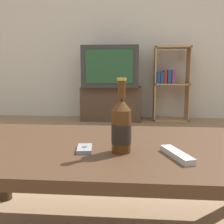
{
  "coord_description": "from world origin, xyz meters",
  "views": [
    {
      "loc": [
        0.09,
        -1.02,
        0.71
      ],
      "look_at": [
        -0.01,
        0.2,
        0.52
      ],
      "focal_mm": 42.0,
      "sensor_mm": 36.0,
      "label": 1
    }
  ],
  "objects_px": {
    "tv_stand": "(111,103)",
    "cell_phone": "(85,149)",
    "television": "(111,67)",
    "beer_bottle": "(121,126)",
    "bookshelf": "(170,82)",
    "remote_control": "(177,155)"
  },
  "relations": [
    {
      "from": "tv_stand",
      "to": "bookshelf",
      "type": "relative_size",
      "value": 0.81
    },
    {
      "from": "tv_stand",
      "to": "remote_control",
      "type": "xyz_separation_m",
      "value": [
        0.47,
        -2.9,
        0.18
      ]
    },
    {
      "from": "cell_phone",
      "to": "remote_control",
      "type": "relative_size",
      "value": 0.58
    },
    {
      "from": "cell_phone",
      "to": "bookshelf",
      "type": "bearing_deg",
      "value": 69.24
    },
    {
      "from": "tv_stand",
      "to": "cell_phone",
      "type": "relative_size",
      "value": 8.04
    },
    {
      "from": "television",
      "to": "cell_phone",
      "type": "relative_size",
      "value": 7.29
    },
    {
      "from": "cell_phone",
      "to": "remote_control",
      "type": "height_order",
      "value": "remote_control"
    },
    {
      "from": "cell_phone",
      "to": "remote_control",
      "type": "xyz_separation_m",
      "value": [
        0.33,
        -0.05,
        0.0
      ]
    },
    {
      "from": "remote_control",
      "to": "cell_phone",
      "type": "bearing_deg",
      "value": 151.81
    },
    {
      "from": "beer_bottle",
      "to": "cell_phone",
      "type": "bearing_deg",
      "value": 177.58
    },
    {
      "from": "tv_stand",
      "to": "bookshelf",
      "type": "distance_m",
      "value": 0.89
    },
    {
      "from": "television",
      "to": "beer_bottle",
      "type": "relative_size",
      "value": 2.85
    },
    {
      "from": "bookshelf",
      "to": "cell_phone",
      "type": "relative_size",
      "value": 9.95
    },
    {
      "from": "tv_stand",
      "to": "cell_phone",
      "type": "bearing_deg",
      "value": -87.21
    },
    {
      "from": "beer_bottle",
      "to": "cell_phone",
      "type": "xyz_separation_m",
      "value": [
        -0.14,
        0.01,
        -0.09
      ]
    },
    {
      "from": "tv_stand",
      "to": "television",
      "type": "height_order",
      "value": "television"
    },
    {
      "from": "tv_stand",
      "to": "television",
      "type": "distance_m",
      "value": 0.52
    },
    {
      "from": "bookshelf",
      "to": "cell_phone",
      "type": "distance_m",
      "value": 2.99
    },
    {
      "from": "tv_stand",
      "to": "bookshelf",
      "type": "bearing_deg",
      "value": 3.83
    },
    {
      "from": "television",
      "to": "remote_control",
      "type": "xyz_separation_m",
      "value": [
        0.47,
        -2.89,
        -0.34
      ]
    },
    {
      "from": "tv_stand",
      "to": "television",
      "type": "relative_size",
      "value": 1.1
    },
    {
      "from": "beer_bottle",
      "to": "cell_phone",
      "type": "relative_size",
      "value": 2.56
    }
  ]
}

